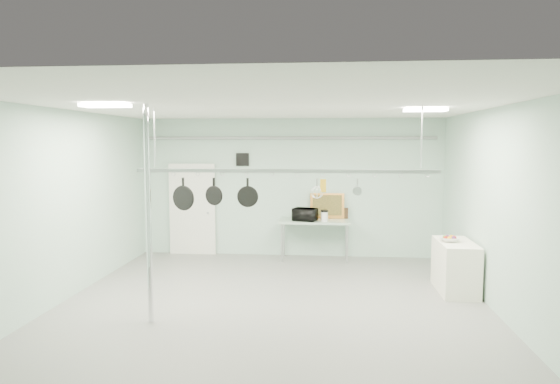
# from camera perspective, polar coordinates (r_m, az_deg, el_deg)

# --- Properties ---
(floor) EXTENTS (8.00, 8.00, 0.00)m
(floor) POSITION_cam_1_polar(r_m,az_deg,el_deg) (8.02, -1.13, -13.59)
(floor) COLOR gray
(floor) RESTS_ON ground
(ceiling) EXTENTS (7.00, 8.00, 0.02)m
(ceiling) POSITION_cam_1_polar(r_m,az_deg,el_deg) (7.59, -1.18, 9.78)
(ceiling) COLOR silver
(ceiling) RESTS_ON back_wall
(back_wall) EXTENTS (7.00, 0.02, 3.20)m
(back_wall) POSITION_cam_1_polar(r_m,az_deg,el_deg) (11.59, 1.10, 0.50)
(back_wall) COLOR #A8C9BA
(back_wall) RESTS_ON floor
(right_wall) EXTENTS (0.02, 8.00, 3.20)m
(right_wall) POSITION_cam_1_polar(r_m,az_deg,el_deg) (8.04, 24.43, -2.32)
(right_wall) COLOR #A8C9BA
(right_wall) RESTS_ON floor
(door) EXTENTS (1.10, 0.10, 2.20)m
(door) POSITION_cam_1_polar(r_m,az_deg,el_deg) (12.00, -9.95, -2.05)
(door) COLOR silver
(door) RESTS_ON floor
(wall_vent) EXTENTS (0.30, 0.04, 0.30)m
(wall_vent) POSITION_cam_1_polar(r_m,az_deg,el_deg) (11.67, -4.31, 3.72)
(wall_vent) COLOR black
(wall_vent) RESTS_ON back_wall
(conduit_pipe) EXTENTS (6.60, 0.07, 0.07)m
(conduit_pipe) POSITION_cam_1_polar(r_m,az_deg,el_deg) (11.46, 1.07, 6.20)
(conduit_pipe) COLOR gray
(conduit_pipe) RESTS_ON back_wall
(chrome_pole) EXTENTS (0.08, 0.08, 3.20)m
(chrome_pole) POSITION_cam_1_polar(r_m,az_deg,el_deg) (7.46, -14.80, -2.59)
(chrome_pole) COLOR silver
(chrome_pole) RESTS_ON floor
(prep_table) EXTENTS (1.60, 0.70, 0.91)m
(prep_table) POSITION_cam_1_polar(r_m,az_deg,el_deg) (11.27, 3.99, -3.59)
(prep_table) COLOR #98B39F
(prep_table) RESTS_ON floor
(side_cabinet) EXTENTS (0.60, 1.20, 0.90)m
(side_cabinet) POSITION_cam_1_polar(r_m,az_deg,el_deg) (9.47, 19.40, -8.06)
(side_cabinet) COLOR white
(side_cabinet) RESTS_ON floor
(pot_rack) EXTENTS (4.80, 0.06, 1.00)m
(pot_rack) POSITION_cam_1_polar(r_m,az_deg,el_deg) (7.86, 0.54, 2.63)
(pot_rack) COLOR #B7B7BC
(pot_rack) RESTS_ON ceiling
(light_panel_left) EXTENTS (0.65, 0.30, 0.05)m
(light_panel_left) POSITION_cam_1_polar(r_m,az_deg,el_deg) (7.41, -19.33, 9.33)
(light_panel_left) COLOR white
(light_panel_left) RESTS_ON ceiling
(light_panel_right) EXTENTS (0.65, 0.30, 0.05)m
(light_panel_right) POSITION_cam_1_polar(r_m,az_deg,el_deg) (8.28, 16.28, 9.00)
(light_panel_right) COLOR white
(light_panel_right) RESTS_ON ceiling
(microwave) EXTENTS (0.59, 0.49, 0.28)m
(microwave) POSITION_cam_1_polar(r_m,az_deg,el_deg) (11.13, 2.89, -2.59)
(microwave) COLOR black
(microwave) RESTS_ON prep_table
(coffee_canister) EXTENTS (0.19, 0.19, 0.21)m
(coffee_canister) POSITION_cam_1_polar(r_m,az_deg,el_deg) (11.09, 5.10, -2.82)
(coffee_canister) COLOR silver
(coffee_canister) RESTS_ON prep_table
(painting_large) EXTENTS (0.78, 0.14, 0.58)m
(painting_large) POSITION_cam_1_polar(r_m,az_deg,el_deg) (11.51, 5.41, -1.58)
(painting_large) COLOR orange
(painting_large) RESTS_ON prep_table
(painting_small) EXTENTS (0.30, 0.10, 0.25)m
(painting_small) POSITION_cam_1_polar(r_m,az_deg,el_deg) (11.54, 7.05, -2.41)
(painting_small) COLOR #322111
(painting_small) RESTS_ON prep_table
(fruit_bowl) EXTENTS (0.36, 0.36, 0.08)m
(fruit_bowl) POSITION_cam_1_polar(r_m,az_deg,el_deg) (9.34, 18.79, -5.14)
(fruit_bowl) COLOR silver
(fruit_bowl) RESTS_ON side_cabinet
(skillet_left) EXTENTS (0.40, 0.18, 0.54)m
(skillet_left) POSITION_cam_1_polar(r_m,az_deg,el_deg) (8.20, -11.00, -0.25)
(skillet_left) COLOR black
(skillet_left) RESTS_ON pot_rack
(skillet_mid) EXTENTS (0.31, 0.16, 0.42)m
(skillet_mid) POSITION_cam_1_polar(r_m,az_deg,el_deg) (8.06, -7.56, 0.14)
(skillet_mid) COLOR black
(skillet_mid) RESTS_ON pot_rack
(skillet_right) EXTENTS (0.34, 0.07, 0.46)m
(skillet_right) POSITION_cam_1_polar(r_m,az_deg,el_deg) (7.96, -3.72, -0.05)
(skillet_right) COLOR black
(skillet_right) RESTS_ON pot_rack
(whisk) EXTENTS (0.23, 0.23, 0.34)m
(whisk) POSITION_cam_1_polar(r_m,az_deg,el_deg) (7.86, 4.25, 0.31)
(whisk) COLOR silver
(whisk) RESTS_ON pot_rack
(grater) EXTENTS (0.10, 0.04, 0.23)m
(grater) POSITION_cam_1_polar(r_m,az_deg,el_deg) (7.85, 4.95, 0.72)
(grater) COLOR gold
(grater) RESTS_ON pot_rack
(saucepan) EXTENTS (0.15, 0.09, 0.25)m
(saucepan) POSITION_cam_1_polar(r_m,az_deg,el_deg) (7.87, 8.83, 0.61)
(saucepan) COLOR #A4A3A8
(saucepan) RESTS_ON pot_rack
(fruit_cluster) EXTENTS (0.24, 0.24, 0.09)m
(fruit_cluster) POSITION_cam_1_polar(r_m,az_deg,el_deg) (9.34, 18.80, -4.90)
(fruit_cluster) COLOR #9A1A0E
(fruit_cluster) RESTS_ON fruit_bowl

